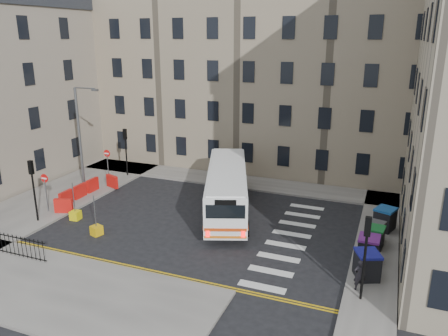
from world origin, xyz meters
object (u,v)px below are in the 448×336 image
Objects in this scene: streetlamp at (80,138)px; pedestrian at (359,275)px; wheelie_bin_a at (367,265)px; bus at (227,187)px; bollard_chevron at (97,230)px; wheelie_bin_d at (375,232)px; wheelie_bin_c at (375,237)px; wheelie_bin_e at (385,219)px; wheelie_bin_b at (368,249)px; bollard_yellow at (76,215)px.

pedestrian is (21.43, -6.75, -3.41)m from streetlamp.
pedestrian is at bearing -123.98° from wheelie_bin_a.
bus is 9.06m from bollard_chevron.
wheelie_bin_c is at bearing -72.43° from wheelie_bin_d.
wheelie_bin_e is (22.29, 0.91, -3.47)m from streetlamp.
wheelie_bin_e reaches higher than bollard_chevron.
wheelie_bin_c is at bearing 83.42° from wheelie_bin_b.
wheelie_bin_b reaches higher than wheelie_bin_c.
streetlamp is 22.72m from pedestrian.
wheelie_bin_d is at bearing -28.64° from bus.
streetlamp is 12.18m from bus.
pedestrian is at bearing -92.26° from wheelie_bin_b.
bollard_yellow is 3.14m from bollard_chevron.
pedestrian is 2.60× the size of bollard_yellow.
wheelie_bin_b is 2.57m from wheelie_bin_d.
bollard_chevron is (-6.11, -6.52, -1.47)m from bus.
wheelie_bin_b is 18.66m from bollard_yellow.
wheelie_bin_a is at bearing -75.36° from wheelie_bin_e.
pedestrian is (9.53, -7.14, -0.84)m from bus.
wheelie_bin_a is at bearing -2.30° from bollard_yellow.
wheelie_bin_e is 1.02× the size of pedestrian.
wheelie_bin_a is 4.39m from wheelie_bin_d.
bollard_yellow is (-18.43, 2.05, -0.63)m from pedestrian.
bollard_chevron is at bearing -147.53° from wheelie_bin_d.
bollard_chevron is (-16.07, -4.30, -0.47)m from wheelie_bin_c.
streetlamp is 22.20m from wheelie_bin_b.
wheelie_bin_b is 1.81m from wheelie_bin_c.
wheelie_bin_b is at bearing -9.49° from streetlamp.
bus is 11.43m from wheelie_bin_a.
wheelie_bin_b is (21.62, -3.61, -3.49)m from streetlamp.
streetlamp is 22.23m from wheelie_bin_c.
streetlamp is at bearing 171.77° from wheelie_bin_b.
bus is at bearing -173.40° from wheelie_bin_d.
wheelie_bin_e is 7.71m from pedestrian.
wheelie_bin_a is 15.91m from bollard_chevron.
wheelie_bin_e is (0.43, 2.74, 0.09)m from wheelie_bin_c.
bollard_chevron is (-15.89, -0.69, -0.56)m from wheelie_bin_a.
wheelie_bin_d is 2.02m from wheelie_bin_e.
wheelie_bin_d is (-0.04, 0.77, -0.01)m from wheelie_bin_c.
bus is 19.03× the size of bollard_yellow.
pedestrian is at bearing -17.48° from streetlamp.
pedestrian is at bearing -87.82° from wheelie_bin_c.
wheelie_bin_c reaches higher than bollard_chevron.
bus is at bearing -157.03° from wheelie_bin_e.
wheelie_bin_b is 0.89× the size of pedestrian.
wheelie_bin_d is at bearing 65.10° from wheelie_bin_a.
streetlamp is 22.15m from wheelie_bin_d.
bollard_chevron is at bearing -157.74° from wheelie_bin_c.
wheelie_bin_a is 1.33m from pedestrian.
wheelie_bin_d reaches higher than bollard_yellow.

